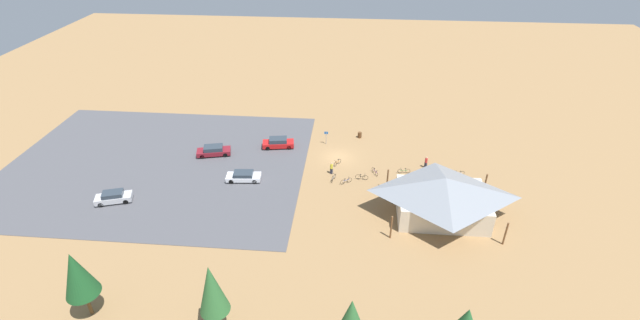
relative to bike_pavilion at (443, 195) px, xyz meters
The scene contains 21 objects.
ground 17.66m from the bike_pavilion, 43.52° to the right, with size 160.00×160.00×0.00m, color #937047.
parking_lot_asphalt 38.77m from the bike_pavilion, 11.97° to the right, with size 41.32×31.96×0.05m, color #4C4C51.
bike_pavilion is the anchor object (origin of this frame).
trash_bin 20.70m from the bike_pavilion, 62.06° to the right, with size 0.60×0.60×0.90m, color brown.
lot_sign 21.53m from the bike_pavilion, 46.99° to the right, with size 0.56×0.08×2.20m.
pine_east 28.11m from the bike_pavilion, 39.65° to the left, with size 2.56×2.56×7.46m.
pine_center 37.75m from the bike_pavilion, 27.22° to the left, with size 2.92×2.92×7.25m.
bicycle_black_mid_cluster 11.61m from the bike_pavilion, 35.36° to the right, with size 1.69×0.48×0.89m.
bicycle_white_near_sign 9.60m from the bike_pavilion, 113.51° to the right, with size 1.58×0.77×0.83m.
bicycle_green_back_row 9.64m from the bike_pavilion, 67.35° to the right, with size 1.73×0.48×0.77m.
bicycle_red_edge_south 9.02m from the bike_pavilion, 101.47° to the right, with size 0.97×1.59×0.93m.
bicycle_blue_yard_front 12.81m from the bike_pavilion, 26.01° to the right, with size 1.47×0.93×0.81m.
bicycle_silver_yard_left 14.54m from the bike_pavilion, 24.98° to the right, with size 0.63×1.67×0.79m.
bicycle_purple_near_porch 11.29m from the bike_pavilion, 47.13° to the right, with size 0.80×1.63×0.79m.
bicycle_orange_front_row 16.28m from the bike_pavilion, 38.19° to the right, with size 0.94×1.41×0.81m.
car_red_far_end 25.90m from the bike_pavilion, 33.01° to the right, with size 4.81×2.50×1.51m.
car_maroon_by_curb 32.54m from the bike_pavilion, 19.90° to the right, with size 5.06×2.92×1.43m.
car_silver_front_row 39.54m from the bike_pavilion, ahead, with size 4.54×2.89×1.45m.
car_white_mid_lot 25.33m from the bike_pavilion, 11.42° to the right, with size 4.61×2.17×1.25m.
visitor_near_lot 10.47m from the bike_pavilion, 87.20° to the right, with size 0.40×0.40×1.73m.
visitor_at_bikes 15.51m from the bike_pavilion, 29.88° to the right, with size 0.39×0.36×1.71m.
Camera 1 is at (-2.03, 54.28, 32.83)m, focal length 24.83 mm.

